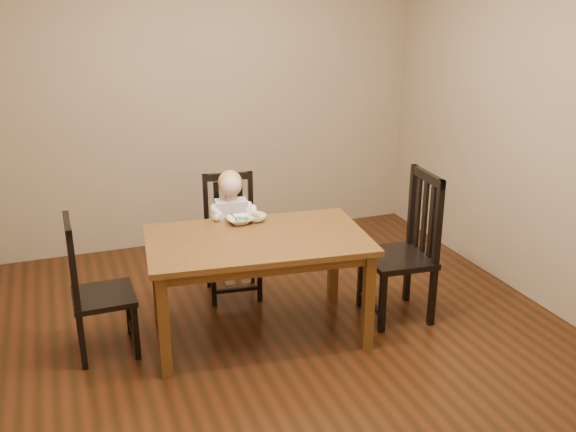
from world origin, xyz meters
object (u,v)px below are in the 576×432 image
object	(u,v)px
chair_left	(95,290)
toddler	(232,223)
chair_right	(405,249)
bowl_veg	(256,218)
bowl_peas	(240,220)
dining_table	(257,249)
chair_child	(232,238)

from	to	relation	value
chair_left	toddler	world-z (taller)	chair_left
chair_right	bowl_veg	world-z (taller)	chair_right
chair_right	bowl_veg	size ratio (longest dim) A/B	7.31
chair_left	bowl_peas	bearing A→B (deg)	97.99
chair_right	dining_table	bearing A→B (deg)	90.05
bowl_peas	bowl_veg	distance (m)	0.12
bowl_peas	chair_child	bearing A→B (deg)	83.39
dining_table	chair_right	world-z (taller)	chair_right
toddler	bowl_peas	distance (m)	0.40
chair_child	bowl_veg	world-z (taller)	chair_child
chair_child	toddler	size ratio (longest dim) A/B	1.74
dining_table	chair_right	size ratio (longest dim) A/B	1.42
chair_left	bowl_peas	size ratio (longest dim) A/B	5.30
bowl_peas	toddler	bearing A→B (deg)	83.46
bowl_veg	chair_left	bearing A→B (deg)	-172.02
dining_table	chair_right	bearing A→B (deg)	-4.75
chair_left	dining_table	bearing A→B (deg)	81.64
chair_child	dining_table	bearing A→B (deg)	96.00
dining_table	chair_left	world-z (taller)	chair_left
chair_child	chair_right	size ratio (longest dim) A/B	0.87
chair_child	chair_left	size ratio (longest dim) A/B	1.00
chair_right	toddler	distance (m)	1.31
chair_left	chair_right	xyz separation A→B (m)	(2.12, -0.23, 0.07)
chair_left	toddler	bearing A→B (deg)	115.74
chair_right	bowl_peas	distance (m)	1.19
chair_left	toddler	size ratio (longest dim) A/B	1.74
dining_table	bowl_peas	size ratio (longest dim) A/B	8.63
bowl_peas	bowl_veg	bearing A→B (deg)	2.78
chair_left	chair_right	world-z (taller)	chair_right
dining_table	bowl_peas	bearing A→B (deg)	96.38
chair_child	chair_left	world-z (taller)	same
toddler	bowl_veg	bearing A→B (deg)	109.46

